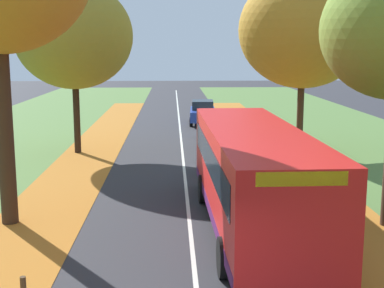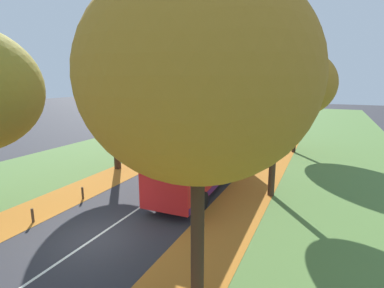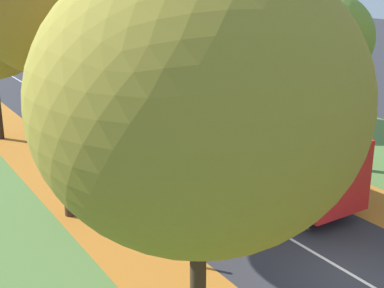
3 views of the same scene
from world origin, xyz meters
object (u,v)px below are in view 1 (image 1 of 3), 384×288
(tree_right_mid, at_px, (303,30))
(car_silver_following, at_px, (214,128))
(tree_left_mid, at_px, (74,36))
(car_blue_third_in_line, at_px, (203,112))
(bus, at_px, (253,173))
(car_white_lead, at_px, (222,150))

(tree_right_mid, xyz_separation_m, car_silver_following, (-4.06, 3.19, -5.27))
(tree_left_mid, bearing_deg, car_blue_third_in_line, 55.97)
(tree_left_mid, relative_size, car_silver_following, 1.98)
(bus, bearing_deg, car_silver_following, 89.73)
(car_white_lead, relative_size, car_blue_third_in_line, 0.99)
(tree_right_mid, height_order, car_blue_third_in_line, tree_right_mid)
(car_white_lead, bearing_deg, bus, -89.12)
(tree_right_mid, bearing_deg, car_blue_third_in_line, 112.22)
(tree_left_mid, xyz_separation_m, car_silver_following, (7.15, 2.87, -4.99))
(bus, distance_m, car_white_lead, 8.29)
(tree_right_mid, distance_m, car_blue_third_in_line, 12.54)
(tree_right_mid, relative_size, car_white_lead, 2.12)
(tree_left_mid, xyz_separation_m, tree_right_mid, (11.20, -0.32, 0.28))
(car_silver_following, bearing_deg, bus, -90.27)
(tree_left_mid, relative_size, bus, 0.80)
(car_blue_third_in_line, bearing_deg, car_silver_following, -88.09)
(tree_right_mid, bearing_deg, bus, -109.53)
(bus, height_order, car_silver_following, bus)
(car_silver_following, bearing_deg, tree_left_mid, -158.14)
(car_white_lead, xyz_separation_m, car_blue_third_in_line, (-0.05, 13.94, 0.00))
(car_blue_third_in_line, bearing_deg, tree_right_mid, -67.78)
(car_white_lead, relative_size, car_silver_following, 0.99)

